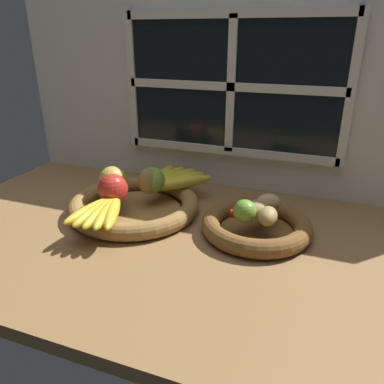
{
  "coord_description": "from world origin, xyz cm",
  "views": [
    {
      "loc": [
        27.88,
        -79.74,
        45.06
      ],
      "look_at": [
        -2.09,
        0.97,
        8.49
      ],
      "focal_mm": 35.03,
      "sensor_mm": 36.0,
      "label": 1
    }
  ],
  "objects_px": {
    "apple_green_back": "(152,180)",
    "banana_bunch_back": "(172,179)",
    "potato_back": "(268,203)",
    "pear_brown": "(149,181)",
    "banana_bunch_front": "(102,211)",
    "potato_large": "(258,209)",
    "lime_near": "(245,211)",
    "potato_small": "(268,216)",
    "apple_red_front": "(113,189)",
    "chili_pepper": "(252,215)",
    "fruit_bowl_right": "(256,226)",
    "apple_golden_left": "(113,180)",
    "fruit_bowl_left": "(134,205)"
  },
  "relations": [
    {
      "from": "apple_green_back",
      "to": "banana_bunch_back",
      "type": "height_order",
      "value": "apple_green_back"
    },
    {
      "from": "potato_back",
      "to": "banana_bunch_back",
      "type": "bearing_deg",
      "value": 164.28
    },
    {
      "from": "apple_green_back",
      "to": "pear_brown",
      "type": "height_order",
      "value": "pear_brown"
    },
    {
      "from": "banana_bunch_front",
      "to": "potato_back",
      "type": "height_order",
      "value": "potato_back"
    },
    {
      "from": "potato_large",
      "to": "lime_near",
      "type": "height_order",
      "value": "lime_near"
    },
    {
      "from": "apple_green_back",
      "to": "potato_small",
      "type": "bearing_deg",
      "value": -13.3
    },
    {
      "from": "apple_red_front",
      "to": "banana_bunch_back",
      "type": "distance_m",
      "value": 0.19
    },
    {
      "from": "banana_bunch_front",
      "to": "pear_brown",
      "type": "bearing_deg",
      "value": 75.63
    },
    {
      "from": "potato_back",
      "to": "potato_large",
      "type": "distance_m",
      "value": 0.04
    },
    {
      "from": "apple_red_front",
      "to": "chili_pepper",
      "type": "distance_m",
      "value": 0.36
    },
    {
      "from": "fruit_bowl_right",
      "to": "banana_bunch_front",
      "type": "distance_m",
      "value": 0.37
    },
    {
      "from": "apple_red_front",
      "to": "apple_green_back",
      "type": "xyz_separation_m",
      "value": [
        0.06,
        0.1,
        -0.0
      ]
    },
    {
      "from": "fruit_bowl_right",
      "to": "apple_red_front",
      "type": "xyz_separation_m",
      "value": [
        -0.36,
        -0.05,
        0.06
      ]
    },
    {
      "from": "potato_back",
      "to": "lime_near",
      "type": "distance_m",
      "value": 0.09
    },
    {
      "from": "apple_red_front",
      "to": "banana_bunch_back",
      "type": "relative_size",
      "value": 0.38
    },
    {
      "from": "potato_back",
      "to": "potato_small",
      "type": "height_order",
      "value": "potato_back"
    },
    {
      "from": "fruit_bowl_right",
      "to": "apple_golden_left",
      "type": "height_order",
      "value": "apple_golden_left"
    },
    {
      "from": "fruit_bowl_right",
      "to": "potato_large",
      "type": "relative_size",
      "value": 4.3
    },
    {
      "from": "potato_back",
      "to": "potato_large",
      "type": "height_order",
      "value": "potato_back"
    },
    {
      "from": "potato_small",
      "to": "potato_back",
      "type": "bearing_deg",
      "value": 98.97
    },
    {
      "from": "fruit_bowl_left",
      "to": "fruit_bowl_right",
      "type": "bearing_deg",
      "value": 0.0
    },
    {
      "from": "lime_near",
      "to": "chili_pepper",
      "type": "distance_m",
      "value": 0.03
    },
    {
      "from": "fruit_bowl_left",
      "to": "apple_red_front",
      "type": "relative_size",
      "value": 4.53
    },
    {
      "from": "apple_golden_left",
      "to": "potato_back",
      "type": "height_order",
      "value": "apple_golden_left"
    },
    {
      "from": "fruit_bowl_right",
      "to": "potato_back",
      "type": "xyz_separation_m",
      "value": [
        0.02,
        0.04,
        0.05
      ]
    },
    {
      "from": "fruit_bowl_left",
      "to": "apple_golden_left",
      "type": "xyz_separation_m",
      "value": [
        -0.07,
        0.01,
        0.06
      ]
    },
    {
      "from": "apple_golden_left",
      "to": "lime_near",
      "type": "bearing_deg",
      "value": -6.27
    },
    {
      "from": "apple_green_back",
      "to": "banana_bunch_back",
      "type": "bearing_deg",
      "value": 68.35
    },
    {
      "from": "apple_red_front",
      "to": "chili_pepper",
      "type": "bearing_deg",
      "value": 4.94
    },
    {
      "from": "fruit_bowl_left",
      "to": "banana_bunch_back",
      "type": "bearing_deg",
      "value": 63.78
    },
    {
      "from": "fruit_bowl_right",
      "to": "lime_near",
      "type": "bearing_deg",
      "value": -123.69
    },
    {
      "from": "lime_near",
      "to": "fruit_bowl_right",
      "type": "bearing_deg",
      "value": 56.31
    },
    {
      "from": "banana_bunch_back",
      "to": "apple_red_front",
      "type": "bearing_deg",
      "value": -118.38
    },
    {
      "from": "lime_near",
      "to": "apple_golden_left",
      "type": "bearing_deg",
      "value": 173.73
    },
    {
      "from": "banana_bunch_front",
      "to": "fruit_bowl_left",
      "type": "bearing_deg",
      "value": 83.64
    },
    {
      "from": "potato_back",
      "to": "potato_small",
      "type": "distance_m",
      "value": 0.07
    },
    {
      "from": "apple_golden_left",
      "to": "lime_near",
      "type": "distance_m",
      "value": 0.38
    },
    {
      "from": "apple_golden_left",
      "to": "potato_small",
      "type": "distance_m",
      "value": 0.43
    },
    {
      "from": "apple_red_front",
      "to": "potato_large",
      "type": "xyz_separation_m",
      "value": [
        0.36,
        0.05,
        -0.02
      ]
    },
    {
      "from": "lime_near",
      "to": "potato_small",
      "type": "bearing_deg",
      "value": 6.67
    },
    {
      "from": "apple_red_front",
      "to": "apple_green_back",
      "type": "bearing_deg",
      "value": 57.1
    },
    {
      "from": "pear_brown",
      "to": "potato_small",
      "type": "height_order",
      "value": "pear_brown"
    },
    {
      "from": "apple_green_back",
      "to": "banana_bunch_front",
      "type": "distance_m",
      "value": 0.18
    },
    {
      "from": "potato_back",
      "to": "potato_large",
      "type": "bearing_deg",
      "value": -114.44
    },
    {
      "from": "banana_bunch_back",
      "to": "chili_pepper",
      "type": "distance_m",
      "value": 0.3
    },
    {
      "from": "fruit_bowl_left",
      "to": "banana_bunch_back",
      "type": "relative_size",
      "value": 1.71
    },
    {
      "from": "apple_golden_left",
      "to": "banana_bunch_front",
      "type": "distance_m",
      "value": 0.15
    },
    {
      "from": "banana_bunch_back",
      "to": "fruit_bowl_right",
      "type": "bearing_deg",
      "value": -24.02
    },
    {
      "from": "pear_brown",
      "to": "lime_near",
      "type": "height_order",
      "value": "pear_brown"
    },
    {
      "from": "chili_pepper",
      "to": "lime_near",
      "type": "bearing_deg",
      "value": -138.55
    }
  ]
}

